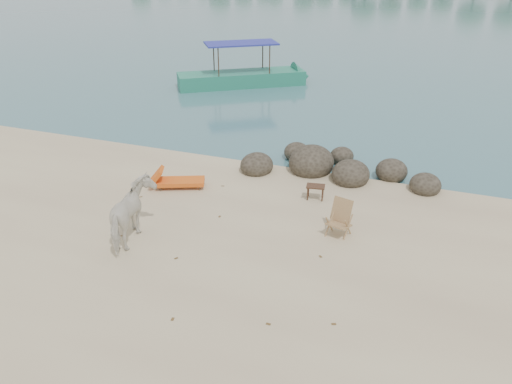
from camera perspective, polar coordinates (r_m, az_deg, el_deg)
boulders at (r=16.78m, az=8.43°, el=2.81°), size 6.43×2.96×1.14m
cow at (r=12.90m, az=-13.92°, el=-2.56°), size 1.26×1.99×1.55m
side_table at (r=14.96m, az=6.79°, el=-0.13°), size 0.59×0.43×0.43m
lounge_chair at (r=15.73m, az=-8.63°, el=1.38°), size 1.95×1.31×0.55m
deck_chair at (r=13.09m, az=9.47°, el=-3.24°), size 0.75×0.79×0.92m
boat_near at (r=27.34m, az=-1.70°, el=15.90°), size 7.29×5.67×3.69m
dead_leaves at (r=12.26m, az=-4.53°, el=-7.67°), size 8.55×7.24×0.00m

